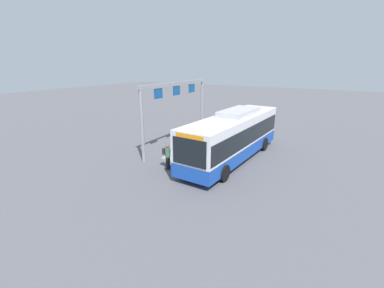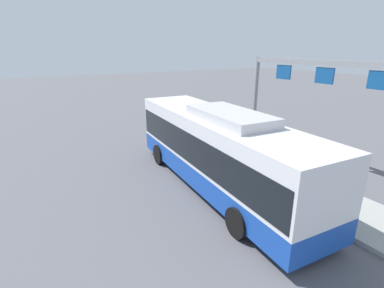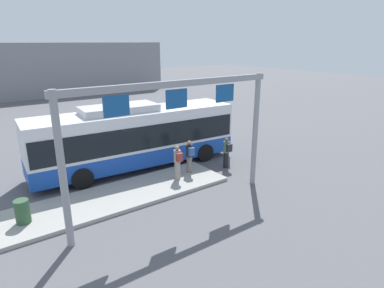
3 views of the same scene
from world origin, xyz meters
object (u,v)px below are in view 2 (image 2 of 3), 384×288
person_waiting_near (240,144)px  person_waiting_mid (259,148)px  bus_main (217,147)px  person_boarding (219,135)px

person_waiting_near → person_waiting_mid: (-0.95, -0.34, 0.00)m
person_waiting_near → person_waiting_mid: 1.01m
bus_main → person_waiting_near: bus_main is taller
person_boarding → person_waiting_mid: person_waiting_mid is taller
person_waiting_mid → bus_main: bearing=22.0°
person_boarding → person_waiting_mid: 3.18m
bus_main → person_boarding: bearing=-33.4°
bus_main → person_boarding: (3.84, -2.91, -0.92)m
bus_main → person_boarding: bus_main is taller
person_waiting_mid → person_boarding: bearing=-79.9°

